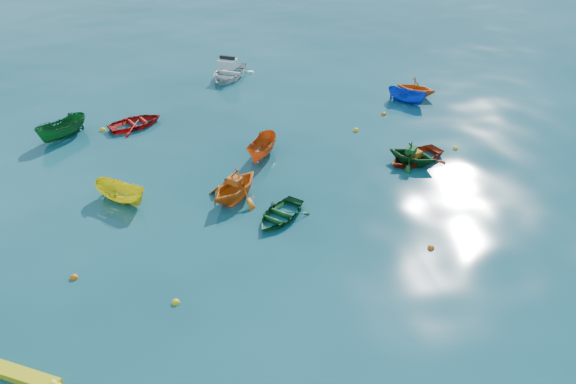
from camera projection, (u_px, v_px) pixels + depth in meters
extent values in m
plane|color=#093A43|center=(314.00, 265.00, 22.77)|extent=(160.00, 160.00, 0.00)
imported|color=orange|center=(235.00, 198.00, 26.95)|extent=(4.12, 4.12, 1.65)
imported|color=yellow|center=(123.00, 201.00, 26.72)|extent=(2.92, 2.72, 1.12)
imported|color=#10481E|center=(279.00, 218.00, 25.56)|extent=(3.53, 3.55, 0.61)
imported|color=#B0120E|center=(136.00, 126.00, 33.63)|extent=(3.87, 3.39, 0.67)
imported|color=#C74D12|center=(262.00, 156.00, 30.49)|extent=(2.49, 3.11, 1.15)
imported|color=#0F4218|center=(411.00, 164.00, 29.75)|extent=(3.35, 3.33, 1.34)
imported|color=#A1270D|center=(415.00, 161.00, 30.06)|extent=(3.98, 3.43, 0.69)
imported|color=#0E33B4|center=(406.00, 102.00, 36.65)|extent=(2.54, 2.65, 1.03)
imported|color=orange|center=(415.00, 96.00, 37.50)|extent=(3.43, 3.38, 1.37)
imported|color=#135220|center=(64.00, 138.00, 32.37)|extent=(3.21, 3.04, 1.24)
imported|color=silver|center=(228.00, 77.00, 40.44)|extent=(4.71, 5.14, 1.47)
cube|color=#D35515|center=(235.00, 180.00, 26.46)|extent=(0.81, 0.81, 0.32)
cube|color=#12491C|center=(411.00, 150.00, 29.36)|extent=(0.75, 0.76, 0.29)
cube|color=#C37614|center=(414.00, 153.00, 29.73)|extent=(0.73, 0.82, 0.33)
sphere|color=yellow|center=(176.00, 303.00, 20.92)|extent=(0.31, 0.31, 0.31)
sphere|color=#FF610D|center=(431.00, 248.00, 23.69)|extent=(0.30, 0.30, 0.30)
sphere|color=#CF610B|center=(74.00, 278.00, 22.10)|extent=(0.32, 0.32, 0.32)
sphere|color=gold|center=(356.00, 131.00, 33.10)|extent=(0.36, 0.36, 0.36)
sphere|color=yellow|center=(103.00, 130.00, 33.14)|extent=(0.36, 0.36, 0.36)
sphere|color=#D2620B|center=(384.00, 115.00, 35.03)|extent=(0.32, 0.32, 0.32)
sphere|color=yellow|center=(455.00, 149.00, 31.20)|extent=(0.30, 0.30, 0.30)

